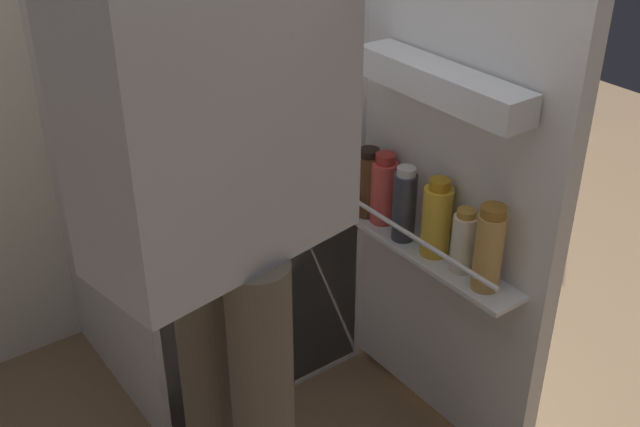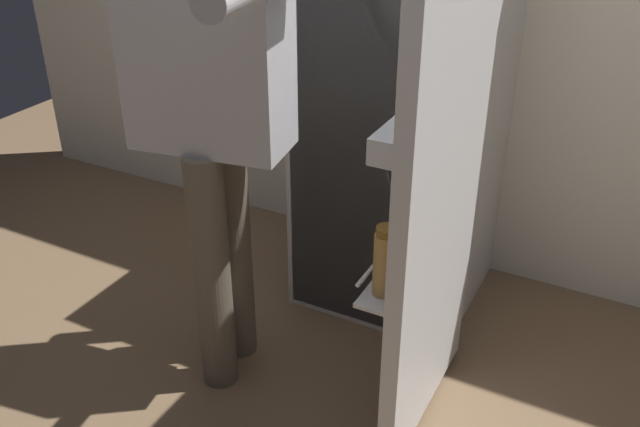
# 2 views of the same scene
# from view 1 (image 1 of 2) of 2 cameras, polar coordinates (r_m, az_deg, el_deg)

# --- Properties ---
(refrigerator) EXTENTS (0.71, 1.24, 1.69)m
(refrigerator) POSITION_cam_1_polar(r_m,az_deg,el_deg) (2.07, -7.64, 8.55)
(refrigerator) COLOR white
(refrigerator) RESTS_ON ground_plane
(person) EXTENTS (0.64, 0.73, 1.70)m
(person) POSITION_cam_1_polar(r_m,az_deg,el_deg) (1.31, -7.08, 4.44)
(person) COLOR #665B4C
(person) RESTS_ON ground_plane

